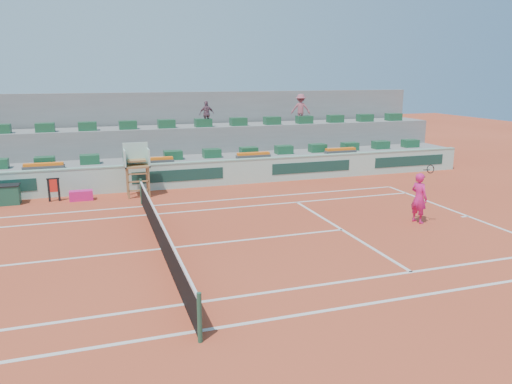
# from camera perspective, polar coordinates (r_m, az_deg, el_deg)

# --- Properties ---
(ground) EXTENTS (90.00, 90.00, 0.00)m
(ground) POSITION_cam_1_polar(r_m,az_deg,el_deg) (16.18, -10.80, -6.42)
(ground) COLOR #A93920
(ground) RESTS_ON ground
(seating_tier_lower) EXTENTS (36.00, 4.00, 1.20)m
(seating_tier_lower) POSITION_cam_1_polar(r_m,az_deg,el_deg) (26.35, -14.00, 2.43)
(seating_tier_lower) COLOR gray
(seating_tier_lower) RESTS_ON ground
(seating_tier_upper) EXTENTS (36.00, 2.40, 2.60)m
(seating_tier_upper) POSITION_cam_1_polar(r_m,az_deg,el_deg) (27.81, -14.35, 4.43)
(seating_tier_upper) COLOR gray
(seating_tier_upper) RESTS_ON ground
(stadium_back_wall) EXTENTS (36.00, 0.40, 4.40)m
(stadium_back_wall) POSITION_cam_1_polar(r_m,az_deg,el_deg) (29.28, -14.68, 6.62)
(stadium_back_wall) COLOR gray
(stadium_back_wall) RESTS_ON ground
(player_bag) EXTENTS (0.98, 0.44, 0.44)m
(player_bag) POSITION_cam_1_polar(r_m,az_deg,el_deg) (23.15, -19.35, -0.38)
(player_bag) COLOR #D61B73
(player_bag) RESTS_ON ground
(spectator_mid) EXTENTS (0.85, 0.41, 1.40)m
(spectator_mid) POSITION_cam_1_polar(r_m,az_deg,el_deg) (27.42, -5.66, 8.87)
(spectator_mid) COLOR #734D5B
(spectator_mid) RESTS_ON seating_tier_upper
(spectator_right) EXTENTS (1.25, 0.99, 1.69)m
(spectator_right) POSITION_cam_1_polar(r_m,az_deg,el_deg) (29.37, 5.12, 9.45)
(spectator_right) COLOR #9E4F5B
(spectator_right) RESTS_ON seating_tier_upper
(court_lines) EXTENTS (23.89, 11.09, 0.01)m
(court_lines) POSITION_cam_1_polar(r_m,az_deg,el_deg) (16.18, -10.81, -6.40)
(court_lines) COLOR silver
(court_lines) RESTS_ON ground
(tennis_net) EXTENTS (0.10, 11.97, 1.10)m
(tennis_net) POSITION_cam_1_polar(r_m,az_deg,el_deg) (16.02, -10.89, -4.64)
(tennis_net) COLOR black
(tennis_net) RESTS_ON ground
(advertising_hoarding) EXTENTS (36.00, 0.34, 1.26)m
(advertising_hoarding) POSITION_cam_1_polar(r_m,az_deg,el_deg) (24.19, -13.53, 1.59)
(advertising_hoarding) COLOR #A5CFBC
(advertising_hoarding) RESTS_ON ground
(umpire_chair) EXTENTS (1.10, 0.90, 2.40)m
(umpire_chair) POSITION_cam_1_polar(r_m,az_deg,el_deg) (23.04, -13.49, 3.32)
(umpire_chair) COLOR brown
(umpire_chair) RESTS_ON ground
(seat_row_lower) EXTENTS (32.90, 0.60, 0.44)m
(seat_row_lower) POSITION_cam_1_polar(r_m,az_deg,el_deg) (25.33, -13.94, 3.89)
(seat_row_lower) COLOR #1B5130
(seat_row_lower) RESTS_ON seating_tier_lower
(seat_row_upper) EXTENTS (32.90, 0.60, 0.44)m
(seat_row_upper) POSITION_cam_1_polar(r_m,az_deg,el_deg) (27.03, -14.44, 7.43)
(seat_row_upper) COLOR #1B5130
(seat_row_upper) RESTS_ON seating_tier_upper
(flower_planters) EXTENTS (26.80, 0.36, 0.28)m
(flower_planters) POSITION_cam_1_polar(r_m,az_deg,el_deg) (24.49, -17.27, 3.16)
(flower_planters) COLOR #454545
(flower_planters) RESTS_ON seating_tier_lower
(drink_cooler_a) EXTENTS (0.85, 0.73, 0.84)m
(drink_cooler_a) POSITION_cam_1_polar(r_m,az_deg,el_deg) (23.62, -26.34, -0.25)
(drink_cooler_a) COLOR #184A35
(drink_cooler_a) RESTS_ON ground
(towel_rack) EXTENTS (0.53, 0.09, 1.03)m
(towel_rack) POSITION_cam_1_polar(r_m,az_deg,el_deg) (23.31, -22.12, 0.45)
(towel_rack) COLOR black
(towel_rack) RESTS_ON ground
(tennis_player) EXTENTS (0.61, 0.95, 2.28)m
(tennis_player) POSITION_cam_1_polar(r_m,az_deg,el_deg) (19.39, 18.13, -0.63)
(tennis_player) COLOR #D61B73
(tennis_player) RESTS_ON ground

